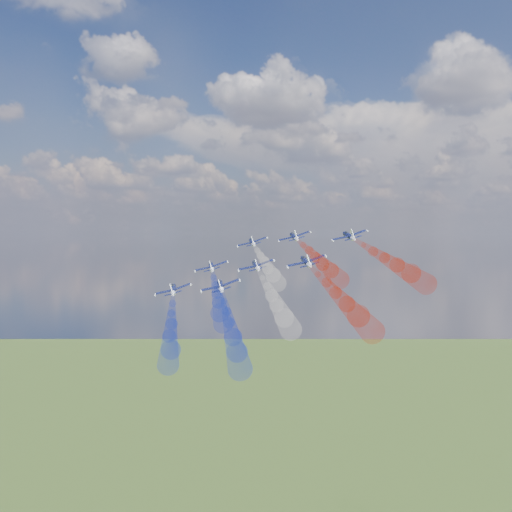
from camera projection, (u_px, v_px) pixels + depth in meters
The scene contains 16 objects.
jet_lead at pixel (252, 242), 156.56m from camera, with size 8.35×10.44×2.78m, color black, non-canonical shape.
trail_lead at pixel (264, 262), 132.77m from camera, with size 3.48×39.66×3.48m, color white, non-canonical shape.
jet_inner_left at pixel (211, 267), 142.68m from camera, with size 8.35×10.44×2.78m, color black, non-canonical shape.
trail_inner_left at pixel (217, 293), 118.90m from camera, with size 3.48×39.66×3.48m, color #182FD1, non-canonical shape.
jet_inner_right at pixel (294, 237), 145.58m from camera, with size 8.35×10.44×2.78m, color black, non-canonical shape.
trail_inner_right at pixel (316, 257), 121.79m from camera, with size 3.48×39.66×3.48m, color red, non-canonical shape.
jet_outer_left at pixel (173, 290), 131.90m from camera, with size 8.35×10.44×2.78m, color black, non-canonical shape.
trail_outer_left at pixel (171, 324), 108.12m from camera, with size 3.48×39.66×3.48m, color #182FD1, non-canonical shape.
jet_center_third at pixel (256, 266), 131.22m from camera, with size 8.35×10.44×2.78m, color black, non-canonical shape.
trail_center_third at pixel (272, 295), 107.44m from camera, with size 3.48×39.66×3.48m, color white, non-canonical shape.
jet_outer_right at pixel (349, 236), 133.98m from camera, with size 8.35×10.44×2.78m, color black, non-canonical shape.
trail_outer_right at pixel (384, 258), 110.20m from camera, with size 3.48×39.66×3.48m, color red, non-canonical shape.
jet_rear_left at pixel (221, 286), 121.51m from camera, with size 8.35×10.44×2.78m, color black, non-canonical shape.
trail_rear_left at pixel (229, 323), 97.72m from camera, with size 3.48×39.66×3.48m, color #182FD1, non-canonical shape.
jet_rear_right at pixel (306, 262), 121.15m from camera, with size 8.35×10.44×2.78m, color black, non-canonical shape.
trail_rear_right at pixel (336, 293), 97.36m from camera, with size 3.48×39.66×3.48m, color red, non-canonical shape.
Camera 1 is at (55.11, -115.05, 174.76)m, focal length 42.34 mm.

